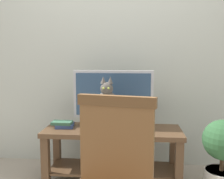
# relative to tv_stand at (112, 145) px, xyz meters

# --- Properties ---
(back_wall) EXTENTS (7.00, 0.12, 2.80)m
(back_wall) POSITION_rel_tv_stand_xyz_m (-0.02, 0.51, 1.04)
(back_wall) COLOR #B7BCB2
(back_wall) RESTS_ON ground
(tv_stand) EXTENTS (1.32, 0.46, 0.52)m
(tv_stand) POSITION_rel_tv_stand_xyz_m (0.00, 0.00, 0.00)
(tv_stand) COLOR #513823
(tv_stand) RESTS_ON ground
(tv) EXTENTS (0.78, 0.20, 0.56)m
(tv) POSITION_rel_tv_stand_xyz_m (0.00, 0.08, 0.46)
(tv) COLOR #B7B7BC
(tv) RESTS_ON tv_stand
(media_box) EXTENTS (0.36, 0.23, 0.06)m
(media_box) POSITION_rel_tv_stand_xyz_m (-0.04, -0.10, 0.19)
(media_box) COLOR #BCBCC1
(media_box) RESTS_ON tv_stand
(cat) EXTENTS (0.23, 0.32, 0.46)m
(cat) POSITION_rel_tv_stand_xyz_m (-0.04, -0.11, 0.39)
(cat) COLOR #514C47
(cat) RESTS_ON media_box
(wooden_chair) EXTENTS (0.54, 0.54, 1.00)m
(wooden_chair) POSITION_rel_tv_stand_xyz_m (0.09, -1.13, 0.21)
(wooden_chair) COLOR brown
(wooden_chair) RESTS_ON ground
(book_stack) EXTENTS (0.21, 0.19, 0.06)m
(book_stack) POSITION_rel_tv_stand_xyz_m (-0.48, 0.01, 0.19)
(book_stack) COLOR #33477A
(book_stack) RESTS_ON tv_stand
(potted_plant) EXTENTS (0.36, 0.36, 0.66)m
(potted_plant) POSITION_rel_tv_stand_xyz_m (0.99, -0.14, 0.01)
(potted_plant) COLOR beige
(potted_plant) RESTS_ON ground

